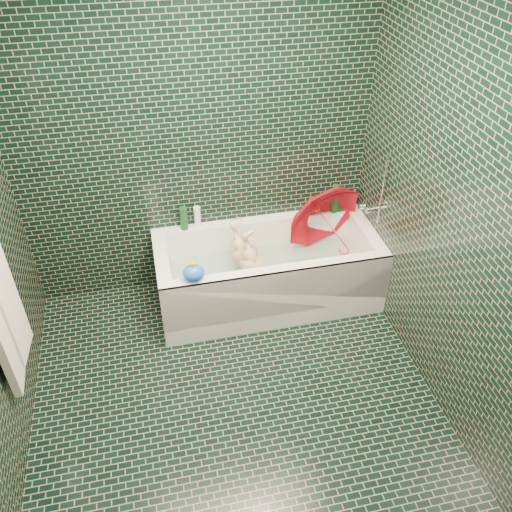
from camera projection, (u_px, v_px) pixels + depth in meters
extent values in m
plane|color=black|center=(237.00, 410.00, 3.53)|extent=(2.80, 2.80, 0.00)
plane|color=black|center=(196.00, 141.00, 3.85)|extent=(2.80, 0.00, 2.80)
plane|color=black|center=(463.00, 227.00, 3.00)|extent=(0.00, 2.80, 2.80)
cube|color=white|center=(267.00, 290.00, 4.36)|extent=(1.70, 0.75, 0.15)
cube|color=white|center=(258.00, 239.00, 4.44)|extent=(1.70, 0.10, 0.40)
cube|color=white|center=(278.00, 290.00, 3.94)|extent=(1.70, 0.10, 0.40)
cube|color=white|center=(365.00, 249.00, 4.33)|extent=(0.10, 0.55, 0.40)
cube|color=white|center=(164.00, 278.00, 4.05)|extent=(0.10, 0.55, 0.40)
cube|color=white|center=(279.00, 301.00, 3.96)|extent=(1.70, 0.02, 0.55)
cube|color=#4BD32A|center=(267.00, 282.00, 4.31)|extent=(1.35, 0.47, 0.01)
cube|color=silver|center=(268.00, 268.00, 4.22)|extent=(1.48, 0.53, 0.00)
cube|color=beige|center=(1.00, 284.00, 2.94)|extent=(0.06, 0.26, 1.06)
cylinder|color=silver|center=(375.00, 209.00, 4.10)|extent=(0.14, 0.05, 0.05)
cylinder|color=silver|center=(362.00, 206.00, 4.14)|extent=(0.05, 0.04, 0.04)
cylinder|color=silver|center=(383.00, 191.00, 3.89)|extent=(0.01, 0.01, 0.55)
imported|color=tan|center=(255.00, 272.00, 4.17)|extent=(1.02, 0.59, 0.43)
imported|color=red|center=(331.00, 227.00, 4.18)|extent=(0.82, 0.89, 0.80)
imported|color=white|center=(350.00, 206.00, 4.47)|extent=(0.12, 0.12, 0.27)
imported|color=#3F1B68|center=(345.00, 209.00, 4.44)|extent=(0.13, 0.13, 0.21)
imported|color=#134219|center=(335.00, 212.00, 4.40)|extent=(0.17, 0.17, 0.18)
cylinder|color=#134219|center=(335.00, 199.00, 4.33)|extent=(0.07, 0.07, 0.24)
cylinder|color=silver|center=(353.00, 197.00, 4.42)|extent=(0.05, 0.05, 0.17)
cylinder|color=#134219|center=(184.00, 218.00, 4.15)|extent=(0.08, 0.08, 0.19)
cylinder|color=white|center=(197.00, 217.00, 4.19)|extent=(0.07, 0.07, 0.17)
ellipsoid|color=#EDA518|center=(315.00, 208.00, 4.38)|extent=(0.10, 0.09, 0.07)
sphere|color=#EDA518|center=(320.00, 204.00, 4.35)|extent=(0.05, 0.05, 0.05)
cone|color=orange|center=(323.00, 204.00, 4.36)|extent=(0.02, 0.02, 0.02)
ellipsoid|color=blue|center=(194.00, 273.00, 3.68)|extent=(0.19, 0.17, 0.12)
cylinder|color=#EDA518|center=(193.00, 265.00, 3.64)|extent=(0.04, 0.04, 0.04)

